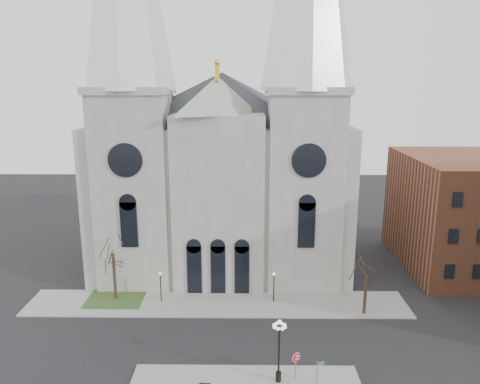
{
  "coord_description": "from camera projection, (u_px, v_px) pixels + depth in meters",
  "views": [
    {
      "loc": [
        2.92,
        -34.22,
        23.19
      ],
      "look_at": [
        2.46,
        8.0,
        12.96
      ],
      "focal_mm": 35.0,
      "sensor_mm": 36.0,
      "label": 1
    }
  ],
  "objects": [
    {
      "name": "ground",
      "position": [
        209.0,
        366.0,
        38.75
      ],
      "size": [
        160.0,
        160.0,
        0.0
      ],
      "primitive_type": "plane",
      "color": "black",
      "rests_on": "ground"
    },
    {
      "name": "sidewalk_far",
      "position": [
        217.0,
        304.0,
        49.42
      ],
      "size": [
        40.0,
        6.0,
        0.14
      ],
      "primitive_type": "cube",
      "color": "gray",
      "rests_on": "ground"
    },
    {
      "name": "grass_patch",
      "position": [
        116.0,
        299.0,
        50.5
      ],
      "size": [
        6.0,
        5.0,
        0.18
      ],
      "primitive_type": "cube",
      "color": "#304F22",
      "rests_on": "ground"
    },
    {
      "name": "cathedral",
      "position": [
        221.0,
        119.0,
        56.61
      ],
      "size": [
        33.0,
        26.66,
        54.0
      ],
      "color": "#9A988F",
      "rests_on": "ground"
    },
    {
      "name": "bg_building_brick",
      "position": [
        462.0,
        213.0,
        58.16
      ],
      "size": [
        14.0,
        18.0,
        14.0
      ],
      "primitive_type": "cube",
      "color": "brown",
      "rests_on": "ground"
    },
    {
      "name": "tree_left",
      "position": [
        113.0,
        251.0,
        49.21
      ],
      "size": [
        3.2,
        3.2,
        7.5
      ],
      "color": "#2D2119",
      "rests_on": "ground"
    },
    {
      "name": "tree_right",
      "position": [
        367.0,
        273.0,
        46.28
      ],
      "size": [
        3.2,
        3.2,
        6.0
      ],
      "color": "#2D2119",
      "rests_on": "ground"
    },
    {
      "name": "ped_lamp_left",
      "position": [
        161.0,
        282.0,
        49.44
      ],
      "size": [
        0.32,
        0.32,
        3.26
      ],
      "color": "black",
      "rests_on": "sidewalk_far"
    },
    {
      "name": "ped_lamp_right",
      "position": [
        274.0,
        282.0,
        49.31
      ],
      "size": [
        0.32,
        0.32,
        3.26
      ],
      "color": "black",
      "rests_on": "sidewalk_far"
    },
    {
      "name": "stop_sign",
      "position": [
        296.0,
        360.0,
        36.53
      ],
      "size": [
        0.83,
        0.21,
        2.34
      ],
      "rotation": [
        0.0,
        0.0,
        0.23
      ],
      "color": "slate",
      "rests_on": "sidewalk_near"
    },
    {
      "name": "globe_lamp",
      "position": [
        279.0,
        343.0,
        35.85
      ],
      "size": [
        1.46,
        1.46,
        5.29
      ],
      "rotation": [
        0.0,
        0.0,
        -0.36
      ],
      "color": "black",
      "rests_on": "sidewalk_near"
    },
    {
      "name": "street_name_sign",
      "position": [
        318.0,
        370.0,
        36.06
      ],
      "size": [
        0.61,
        0.23,
        1.98
      ],
      "rotation": [
        0.0,
        0.0,
        0.29
      ],
      "color": "slate",
      "rests_on": "sidewalk_near"
    }
  ]
}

